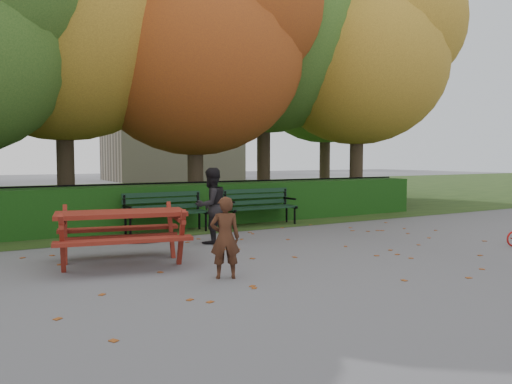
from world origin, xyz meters
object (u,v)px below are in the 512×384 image
tree_e (370,52)px  bench_left (165,209)px  tree_d (278,24)px  bench_right (259,204)px  tree_b (78,9)px  tree_g (336,67)px  adult (211,206)px  child (225,238)px  picnic_table (121,223)px  tree_c (209,41)px

tree_e → bench_left: bearing=-165.2°
tree_d → bench_right: (-2.78, -3.53, -5.46)m
tree_b → tree_g: size_ratio=1.03×
bench_left → tree_g: bearing=32.2°
bench_left → adult: size_ratio=1.24×
child → tree_e: bearing=-121.1°
tree_b → picnic_table: bearing=-95.4°
child → tree_d: bearing=-104.9°
tree_d → child: bearing=-126.7°
tree_e → tree_g: bearing=65.6°
bench_left → tree_c: bearing=46.6°
tree_c → picnic_table: tree_c is taller
tree_g → tree_d: bearing=-150.4°
tree_e → picnic_table: size_ratio=3.73×
bench_right → child: (-3.12, -4.37, 0.04)m
bench_right → picnic_table: bearing=-145.9°
tree_d → bench_left: tree_d is taller
bench_left → child: 4.43m
tree_g → picnic_table: tree_g is taller
tree_c → picnic_table: size_ratio=3.66×
tree_e → bench_right: (-5.42, -2.07, -4.56)m
tree_g → child: 15.46m
tree_b → bench_left: (1.14, -3.04, -4.88)m
picnic_table → adult: 2.25m
tree_d → tree_g: bearing=29.6°
tree_d → picnic_table: size_ratio=4.38×
adult → tree_c: bearing=-129.9°
picnic_table → tree_e: bearing=38.2°
tree_d → tree_c: bearing=-157.4°
tree_c → picnic_table: (-3.83, -5.04, -4.18)m
tree_e → picnic_table: 11.57m
tree_c → bench_right: 4.87m
tree_b → bench_right: tree_b is taller
tree_b → bench_right: bearing=-40.7°
tree_c → tree_e: (5.69, -0.19, 0.26)m
adult → tree_g: bearing=-155.4°
tree_c → adult: tree_c is taller
bench_left → bench_right: (2.40, 0.00, 0.00)m
tree_e → picnic_table: bearing=-153.0°
bench_right → adult: 2.73m
tree_g → bench_right: size_ratio=4.75×
tree_g → bench_left: tree_g is taller
tree_e → child: (-8.54, -6.44, -4.52)m
child → bench_left: bearing=-77.4°
tree_b → bench_left: bearing=-69.4°
tree_b → adult: (1.45, -4.79, -4.68)m
tree_e → child: size_ratio=7.26×
tree_d → tree_e: (2.64, -1.46, -0.90)m
tree_d → picnic_table: 10.75m
bench_left → child: child is taller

